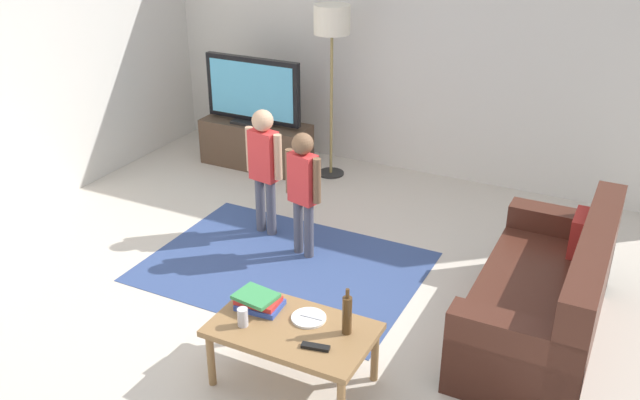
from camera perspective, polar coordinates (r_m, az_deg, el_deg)
name	(u,v)px	position (r m, az deg, el deg)	size (l,w,h in m)	color
ground	(284,310)	(5.20, -3.02, -9.03)	(7.80, 7.80, 0.00)	beige
wall_back	(427,46)	(7.22, 8.82, 12.43)	(6.00, 0.12, 2.70)	silver
area_rug	(284,266)	(5.72, -3.00, -5.48)	(2.20, 1.60, 0.01)	#33477A
tv_stand	(256,145)	(7.60, -5.29, 4.56)	(1.20, 0.44, 0.50)	#4C3828
tv	(253,92)	(7.39, -5.56, 8.89)	(1.10, 0.28, 0.71)	black
couch	(551,301)	(5.03, 18.48, -7.88)	(0.80, 1.80, 0.86)	#472319
floor_lamp	(332,29)	(6.97, 0.99, 13.89)	(0.36, 0.36, 1.78)	#262626
child_near_tv	(264,161)	(5.98, -4.64, 3.23)	(0.38, 0.19, 1.15)	#4C4C59
child_center	(303,184)	(5.60, -1.41, 1.35)	(0.36, 0.18, 1.09)	#4C4C59
coffee_table	(293,334)	(4.34, -2.27, -10.95)	(1.00, 0.60, 0.42)	olive
book_stack	(258,301)	(4.47, -5.10, -8.30)	(0.31, 0.24, 0.09)	#334CA5
bottle	(347,315)	(4.19, 2.24, -9.42)	(0.06, 0.06, 0.31)	#4C3319
tv_remote	(315,347)	(4.14, -0.38, -12.00)	(0.17, 0.05, 0.02)	black
soda_can	(243,317)	(4.31, -6.38, -9.58)	(0.07, 0.07, 0.12)	silver
plate	(309,318)	(4.37, -0.93, -9.70)	(0.22, 0.22, 0.02)	white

